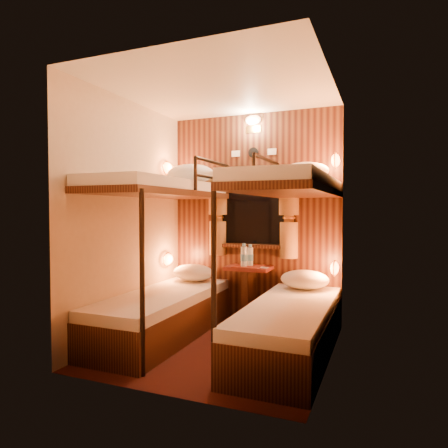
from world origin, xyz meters
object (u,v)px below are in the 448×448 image
at_px(bunk_right, 290,292).
at_px(table, 249,287).
at_px(bottle_right, 250,256).
at_px(bottle_left, 244,256).
at_px(bunk_left, 163,282).

height_order(bunk_right, table, bunk_right).
xyz_separation_m(table, bottle_right, (0.01, 0.04, 0.34)).
bearing_deg(table, bunk_right, -50.33).
height_order(bunk_right, bottle_right, bunk_right).
height_order(bottle_left, bottle_right, bottle_left).
relative_size(bunk_right, bottle_right, 7.70).
distance_m(bunk_left, bunk_right, 1.30).
xyz_separation_m(table, bottle_left, (-0.04, -0.05, 0.35)).
distance_m(bunk_left, bottle_right, 1.07).
xyz_separation_m(bottle_left, bottle_right, (0.05, 0.09, -0.01)).
height_order(table, bottle_right, bottle_right).
xyz_separation_m(bunk_left, bottle_left, (0.61, 0.73, 0.21)).
relative_size(bunk_left, bottle_right, 7.70).
distance_m(table, bottle_left, 0.35).
bearing_deg(bottle_left, bunk_right, -46.80).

